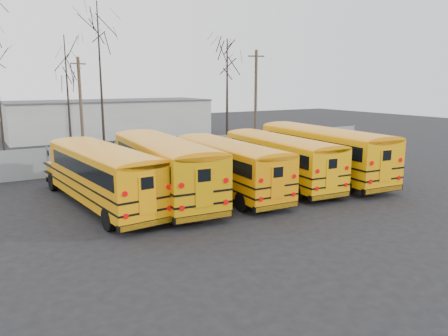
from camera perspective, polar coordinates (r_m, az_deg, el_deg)
ground at (r=22.55m, az=3.93°, el=-4.69°), size 120.00×120.00×0.00m
fence at (r=32.70m, az=-8.05°, el=2.00°), size 40.00×0.04×2.00m
distant_building at (r=52.02m, az=-14.61°, el=6.24°), size 22.00×8.00×4.00m
bus_a at (r=22.33m, az=-15.62°, el=-0.39°), size 3.60×11.40×3.14m
bus_b at (r=23.19m, az=-7.99°, el=0.64°), size 3.53×12.09×3.34m
bus_c at (r=24.20m, az=0.48°, el=0.72°), size 2.87×10.85×3.01m
bus_d at (r=26.43m, az=7.14°, el=1.60°), size 3.29×11.11×3.07m
bus_e at (r=28.48m, az=12.53°, el=2.50°), size 3.63×12.29×3.39m
utility_pole_left at (r=37.85m, az=-18.19°, el=7.64°), size 1.36×0.71×8.14m
utility_pole_right at (r=44.44m, az=4.16°, el=9.35°), size 1.59×0.68×9.27m
tree_3 at (r=35.02m, az=-19.68°, el=8.26°), size 0.26×0.26×9.53m
tree_4 at (r=35.46m, az=-15.78°, el=10.60°), size 0.26×0.26×12.10m
tree_5 at (r=37.61m, az=0.41°, el=9.19°), size 0.26×0.26×9.69m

